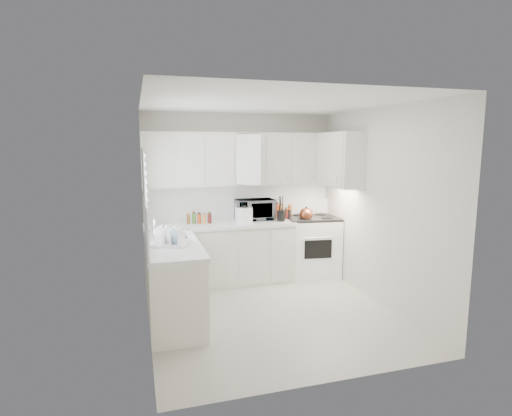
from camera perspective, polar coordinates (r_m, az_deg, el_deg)
name	(u,v)px	position (r m, az deg, el deg)	size (l,w,h in m)	color
floor	(272,313)	(5.37, 2.18, -14.42)	(3.20, 3.20, 0.00)	#B8B4A8
ceiling	(273,103)	(4.96, 2.36, 14.38)	(3.20, 3.20, 0.00)	white
wall_back	(240,197)	(6.52, -2.24, 1.59)	(3.00, 3.00, 0.00)	beige
wall_front	(332,242)	(3.56, 10.58, -4.61)	(3.00, 3.00, 0.00)	beige
wall_left	(145,218)	(4.75, -15.15, -1.41)	(3.20, 3.20, 0.00)	beige
wall_right	(380,207)	(5.66, 16.80, 0.12)	(3.20, 3.20, 0.00)	beige
window_blinds	(145,193)	(5.06, -15.14, 2.06)	(0.06, 0.96, 1.06)	white
lower_cabinets_back	(220,255)	(6.32, -4.97, -6.54)	(2.22, 0.60, 0.90)	beige
lower_cabinets_left	(173,283)	(5.17, -11.45, -10.20)	(0.60, 1.60, 0.90)	beige
countertop_back	(220,225)	(6.20, -5.01, -2.33)	(2.24, 0.64, 0.05)	silver
countertop_left	(173,245)	(5.03, -11.50, -5.07)	(0.64, 1.62, 0.05)	silver
backsplash_back	(240,201)	(6.52, -2.21, 0.92)	(2.98, 0.02, 0.55)	silver
backsplash_left	(146,222)	(4.96, -15.06, -1.87)	(0.02, 1.60, 0.55)	silver
upper_cabinets_back	(243,185)	(6.34, -1.88, 3.20)	(3.00, 0.33, 0.80)	beige
upper_cabinets_right	(339,186)	(6.25, 11.51, 2.95)	(0.33, 0.90, 0.80)	beige
sink	(170,228)	(5.34, -11.88, -2.69)	(0.42, 0.38, 0.30)	gray
stove	(312,238)	(6.73, 7.78, -4.15)	(0.81, 0.66, 1.24)	white
tea_kettle	(306,213)	(6.43, 6.97, -0.75)	(0.26, 0.22, 0.24)	brown
frying_pan	(318,215)	(6.87, 8.66, -0.96)	(0.26, 0.45, 0.04)	black
microwave	(254,207)	(6.44, -0.21, 0.12)	(0.58, 0.32, 0.40)	gray
rice_cooker	(244,213)	(6.25, -1.69, -0.74)	(0.27, 0.27, 0.27)	white
paper_towel	(239,211)	(6.45, -2.41, -0.42)	(0.12, 0.12, 0.27)	white
utensil_crock	(281,208)	(6.31, 3.50, -0.04)	(0.13, 0.13, 0.40)	black
dish_rack	(169,235)	(4.91, -12.02, -3.68)	(0.45, 0.33, 0.25)	white
spice_left_0	(188,219)	(6.24, -9.40, -1.51)	(0.06, 0.06, 0.13)	brown
spice_left_1	(194,220)	(6.16, -8.61, -1.62)	(0.06, 0.06, 0.13)	#3E7527
spice_left_2	(198,218)	(6.26, -8.04, -1.44)	(0.06, 0.06, 0.13)	#CB461B
spice_left_3	(204,219)	(6.18, -7.23, -1.55)	(0.06, 0.06, 0.13)	orange
spice_left_4	(208,218)	(6.28, -6.69, -1.38)	(0.06, 0.06, 0.13)	#591F19
sauce_right_0	(277,212)	(6.59, 2.97, -0.58)	(0.06, 0.06, 0.19)	#CB461B
sauce_right_1	(282,213)	(6.56, 3.59, -0.64)	(0.06, 0.06, 0.19)	orange
sauce_right_2	(284,212)	(6.63, 3.86, -0.54)	(0.06, 0.06, 0.19)	#591F19
sauce_right_3	(288,212)	(6.60, 4.49, -0.60)	(0.06, 0.06, 0.19)	black
sauce_right_4	(290,212)	(6.67, 4.75, -0.49)	(0.06, 0.06, 0.19)	brown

